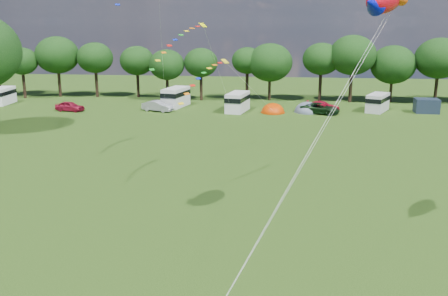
# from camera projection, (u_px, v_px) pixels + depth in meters

# --- Properties ---
(ground_plane) EXTENTS (180.00, 180.00, 0.00)m
(ground_plane) POSITION_uv_depth(u_px,v_px,m) (206.00, 257.00, 26.52)
(ground_plane) COLOR black
(ground_plane) RESTS_ON ground
(tree_line) EXTENTS (102.98, 10.98, 10.27)m
(tree_line) POSITION_uv_depth(u_px,v_px,m) (293.00, 60.00, 77.30)
(tree_line) COLOR black
(tree_line) RESTS_ON ground
(car_a) EXTENTS (4.39, 2.31, 1.39)m
(car_a) POSITION_uv_depth(u_px,v_px,m) (70.00, 106.00, 69.69)
(car_a) COLOR maroon
(car_a) RESTS_ON ground
(car_b) EXTENTS (4.49, 2.82, 1.49)m
(car_b) POSITION_uv_depth(u_px,v_px,m) (158.00, 106.00, 69.60)
(car_b) COLOR gray
(car_b) RESTS_ON ground
(car_c) EXTENTS (4.72, 2.39, 1.36)m
(car_c) POSITION_uv_depth(u_px,v_px,m) (323.00, 106.00, 69.84)
(car_c) COLOR #B40B27
(car_c) RESTS_ON ground
(car_d) EXTENTS (5.87, 4.21, 1.46)m
(car_d) POSITION_uv_depth(u_px,v_px,m) (320.00, 108.00, 67.74)
(car_d) COLOR black
(car_d) RESTS_ON ground
(campervan_a) EXTENTS (2.59, 5.24, 2.49)m
(campervan_a) POSITION_uv_depth(u_px,v_px,m) (2.00, 95.00, 75.64)
(campervan_a) COLOR white
(campervan_a) RESTS_ON ground
(campervan_b) EXTENTS (3.46, 6.04, 2.78)m
(campervan_b) POSITION_uv_depth(u_px,v_px,m) (176.00, 97.00, 73.28)
(campervan_b) COLOR silver
(campervan_b) RESTS_ON ground
(campervan_c) EXTENTS (3.20, 5.69, 2.63)m
(campervan_c) POSITION_uv_depth(u_px,v_px,m) (238.00, 101.00, 69.38)
(campervan_c) COLOR silver
(campervan_c) RESTS_ON ground
(campervan_d) EXTENTS (4.01, 5.44, 2.45)m
(campervan_d) POSITION_uv_depth(u_px,v_px,m) (378.00, 102.00, 69.46)
(campervan_d) COLOR silver
(campervan_d) RESTS_ON ground
(tent_orange) EXTENTS (3.34, 3.66, 2.61)m
(tent_orange) POSITION_uv_depth(u_px,v_px,m) (273.00, 113.00, 68.70)
(tent_orange) COLOR #B83100
(tent_orange) RESTS_ON ground
(tent_greyblue) EXTENTS (3.77, 4.13, 2.81)m
(tent_greyblue) POSITION_uv_depth(u_px,v_px,m) (307.00, 112.00, 69.15)
(tent_greyblue) COLOR #4E596A
(tent_greyblue) RESTS_ON ground
(awning_navy) EXTENTS (3.22, 2.67, 1.94)m
(awning_navy) POSITION_uv_depth(u_px,v_px,m) (426.00, 106.00, 68.43)
(awning_navy) COLOR #182232
(awning_navy) RESTS_ON ground
(streamer_kite_b) EXTENTS (4.22, 4.71, 3.80)m
(streamer_kite_b) POSITION_uv_depth(u_px,v_px,m) (182.00, 38.00, 42.39)
(streamer_kite_b) COLOR #F5FF00
(streamer_kite_b) RESTS_ON ground
(streamer_kite_c) EXTENTS (3.03, 4.91, 2.77)m
(streamer_kite_c) POSITION_uv_depth(u_px,v_px,m) (208.00, 74.00, 35.73)
(streamer_kite_c) COLOR gold
(streamer_kite_c) RESTS_ON ground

